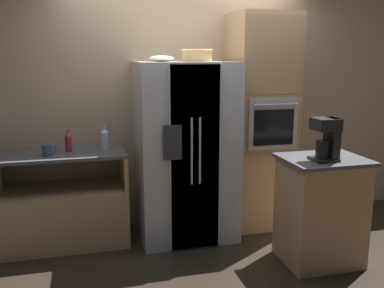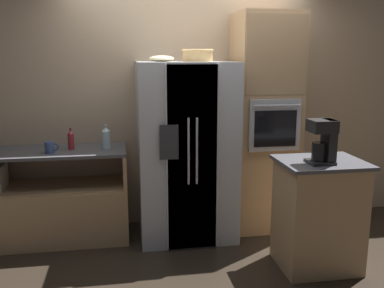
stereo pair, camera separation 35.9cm
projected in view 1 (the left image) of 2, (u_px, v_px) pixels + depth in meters
name	position (u px, v px, depth m)	size (l,w,h in m)	color
ground_plane	(195.00, 233.00, 4.43)	(20.00, 20.00, 0.00)	black
wall_back	(184.00, 94.00, 4.56)	(12.00, 0.06, 2.80)	tan
counter_left	(46.00, 212.00, 4.11)	(1.50, 0.61, 0.91)	tan
refrigerator	(185.00, 151.00, 4.25)	(0.94, 0.81, 1.75)	silver
wall_oven	(261.00, 122.00, 4.50)	(0.63, 0.65, 2.23)	tan
island_counter	(321.00, 210.00, 3.75)	(0.70, 0.58, 0.95)	tan
wicker_basket	(197.00, 55.00, 4.08)	(0.30, 0.30, 0.12)	tan
fruit_bowl	(162.00, 59.00, 3.98)	(0.23, 0.23, 0.06)	beige
bottle_tall	(105.00, 139.00, 4.08)	(0.08, 0.08, 0.24)	silver
bottle_short	(68.00, 142.00, 4.05)	(0.06, 0.06, 0.21)	maroon
mug	(48.00, 150.00, 3.88)	(0.13, 0.09, 0.11)	#384C7A
coffee_maker	(327.00, 137.00, 3.53)	(0.20, 0.19, 0.36)	black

